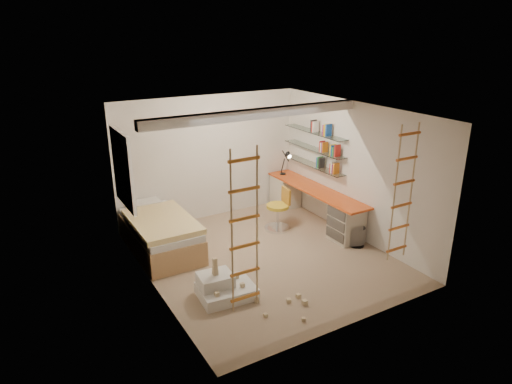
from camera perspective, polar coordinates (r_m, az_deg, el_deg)
floor at (r=8.20m, az=1.06°, el=-8.20°), size 4.50×4.50×0.00m
ceiling_beam at (r=7.61m, az=0.00°, el=9.75°), size 4.00×0.18×0.16m
window_frame at (r=8.22m, az=-16.32°, el=2.74°), size 0.06×1.15×1.35m
window_blind at (r=8.23m, az=-16.05°, el=2.78°), size 0.02×1.00×1.20m
rope_ladder_left at (r=5.56m, az=-1.43°, el=-5.05°), size 0.41×0.04×2.13m
rope_ladder_right at (r=7.16m, az=17.87°, el=-0.23°), size 0.41×0.04×2.13m
waste_bin at (r=8.76m, az=12.51°, el=-5.44°), size 0.29×0.29×0.37m
desk at (r=9.57m, az=7.23°, el=-1.46°), size 0.56×2.80×0.75m
shelves at (r=9.52m, az=7.27°, el=5.37°), size 0.25×1.80×0.71m
bed at (r=8.51m, az=-11.87°, el=-5.07°), size 1.02×2.00×0.69m
task_lamp at (r=10.05m, az=3.90°, el=4.11°), size 0.14×0.36×0.57m
swivel_chair at (r=9.18m, az=2.86°, el=-2.83°), size 0.57×0.57×0.87m
play_platform at (r=7.07m, az=-4.11°, el=-11.86°), size 0.88×0.71×0.37m
toy_blocks at (r=6.89m, az=-0.24°, el=-12.09°), size 1.23×1.28×0.64m
books at (r=9.50m, az=7.30°, el=6.05°), size 0.14×0.64×0.92m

